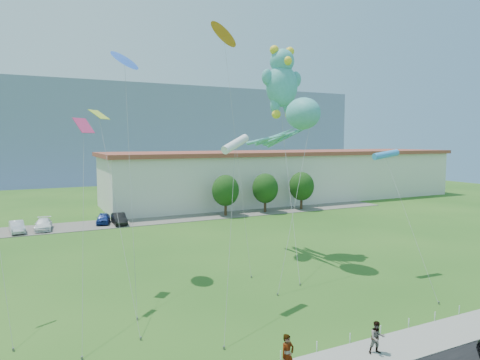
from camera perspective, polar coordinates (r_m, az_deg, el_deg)
name	(u,v)px	position (r m, az deg, el deg)	size (l,w,h in m)	color
ground	(318,336)	(23.61, 10.30, -19.78)	(160.00, 160.00, 0.00)	#245417
sidewalk	(354,360)	(21.67, 14.95, -22.15)	(80.00, 2.50, 0.10)	gray
parking_strip	(149,221)	(54.62, -12.04, -5.31)	(70.00, 6.00, 0.06)	#59544C
hill_ridge	(78,132)	(137.79, -20.75, 6.01)	(160.00, 50.00, 25.00)	gray
warehouse	(288,175)	(72.66, 6.40, 0.65)	(61.00, 15.00, 8.20)	beige
rope_fence	(334,342)	(22.58, 12.39, -20.35)	(26.05, 0.05, 0.50)	white
tree_near	(226,191)	(56.40, -1.95, -1.41)	(3.60, 3.60, 5.47)	#3F2B19
tree_mid	(265,188)	(59.07, 3.38, -1.11)	(3.60, 3.60, 5.47)	#3F2B19
tree_far	(302,186)	(62.22, 8.20, -0.83)	(3.60, 3.60, 5.47)	#3F2B19
pedestrian_left	(287,355)	(19.48, 6.35, -22.20)	(0.65, 0.43, 1.79)	gray
pedestrian_right	(377,338)	(22.06, 17.81, -19.37)	(0.74, 0.58, 1.53)	gray
parked_car_silver	(17,227)	(52.21, -27.60, -5.55)	(1.34, 3.83, 1.26)	silver
parked_car_white	(43,224)	(52.57, -24.74, -5.39)	(1.70, 4.18, 1.21)	white
parked_car_blue	(103,218)	(53.85, -17.77, -4.90)	(1.45, 3.62, 1.23)	navy
parked_car_black	(119,219)	(52.91, -15.82, -4.98)	(1.39, 4.00, 1.32)	black
octopus_kite	(295,123)	(34.99, 7.28, 7.50)	(6.54, 11.38, 13.31)	teal
teddy_bear_kite	(282,81)	(37.86, 5.61, 13.05)	(5.30, 9.34, 18.00)	teal
small_kite_orange	(224,40)	(38.61, -2.10, 18.19)	(2.23, 8.44, 19.78)	orange
small_kite_yellow	(103,137)	(28.53, -17.79, 5.53)	(1.29, 9.31, 12.09)	#C4DA33
small_kite_pink	(84,147)	(25.91, -20.13, 4.14)	(1.80, 7.30, 11.28)	#FC3872
small_kite_blue	(125,65)	(32.55, -15.11, 14.62)	(2.28, 9.25, 16.40)	blue
small_kite_cyan	(386,156)	(33.49, 18.90, 3.09)	(1.91, 7.54, 9.36)	#3292E3
small_kite_white	(235,145)	(25.40, -0.65, 4.64)	(3.28, 6.19, 10.20)	white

